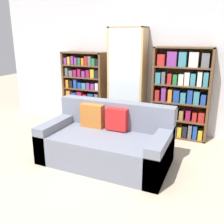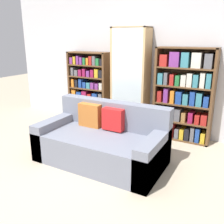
{
  "view_description": "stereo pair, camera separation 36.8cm",
  "coord_description": "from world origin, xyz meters",
  "px_view_note": "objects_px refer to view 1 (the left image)",
  "views": [
    {
      "loc": [
        1.55,
        -2.4,
        1.77
      ],
      "look_at": [
        -0.09,
        1.3,
        0.55
      ],
      "focal_mm": 40.0,
      "sensor_mm": 36.0,
      "label": 1
    },
    {
      "loc": [
        1.88,
        -2.24,
        1.77
      ],
      "look_at": [
        -0.09,
        1.3,
        0.55
      ],
      "focal_mm": 40.0,
      "sensor_mm": 36.0,
      "label": 2
    }
  ],
  "objects_px": {
    "bookshelf_left": "(84,90)",
    "bookshelf_right": "(181,94)",
    "wine_bottle": "(136,133)",
    "couch": "(106,142)",
    "display_cabinet": "(127,81)"
  },
  "relations": [
    {
      "from": "couch",
      "to": "display_cabinet",
      "type": "xyz_separation_m",
      "value": [
        -0.2,
        1.39,
        0.68
      ]
    },
    {
      "from": "bookshelf_right",
      "to": "wine_bottle",
      "type": "bearing_deg",
      "value": -138.55
    },
    {
      "from": "bookshelf_left",
      "to": "bookshelf_right",
      "type": "height_order",
      "value": "bookshelf_right"
    },
    {
      "from": "display_cabinet",
      "to": "bookshelf_right",
      "type": "height_order",
      "value": "display_cabinet"
    },
    {
      "from": "couch",
      "to": "bookshelf_left",
      "type": "height_order",
      "value": "bookshelf_left"
    },
    {
      "from": "bookshelf_left",
      "to": "display_cabinet",
      "type": "height_order",
      "value": "display_cabinet"
    },
    {
      "from": "couch",
      "to": "display_cabinet",
      "type": "distance_m",
      "value": 1.56
    },
    {
      "from": "display_cabinet",
      "to": "bookshelf_left",
      "type": "bearing_deg",
      "value": 179.02
    },
    {
      "from": "couch",
      "to": "bookshelf_right",
      "type": "relative_size",
      "value": 1.13
    },
    {
      "from": "bookshelf_right",
      "to": "wine_bottle",
      "type": "height_order",
      "value": "bookshelf_right"
    },
    {
      "from": "wine_bottle",
      "to": "bookshelf_left",
      "type": "bearing_deg",
      "value": 157.41
    },
    {
      "from": "display_cabinet",
      "to": "bookshelf_right",
      "type": "bearing_deg",
      "value": 0.91
    },
    {
      "from": "bookshelf_left",
      "to": "bookshelf_right",
      "type": "bearing_deg",
      "value": -0.01
    },
    {
      "from": "bookshelf_left",
      "to": "bookshelf_right",
      "type": "xyz_separation_m",
      "value": [
        1.97,
        -0.0,
        0.08
      ]
    },
    {
      "from": "bookshelf_left",
      "to": "display_cabinet",
      "type": "bearing_deg",
      "value": -0.98
    }
  ]
}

